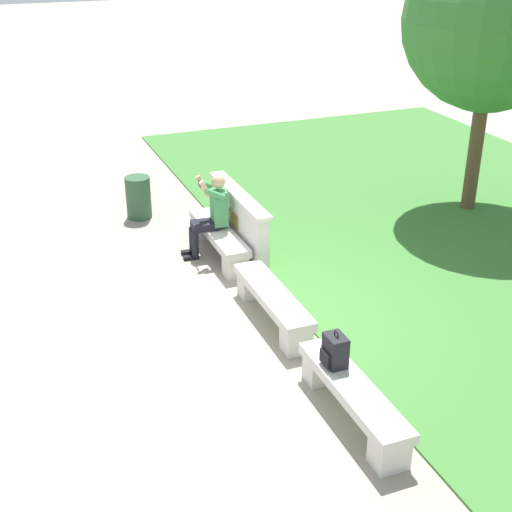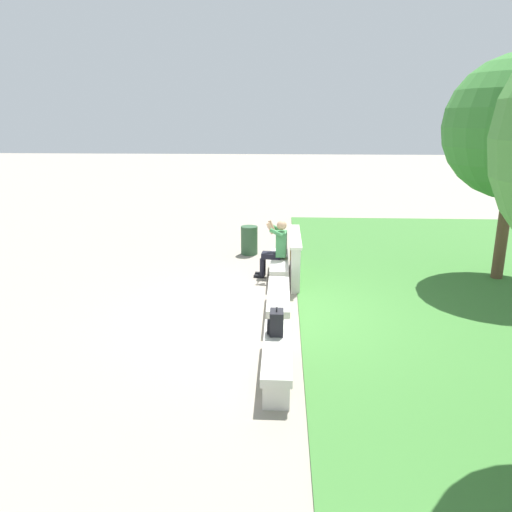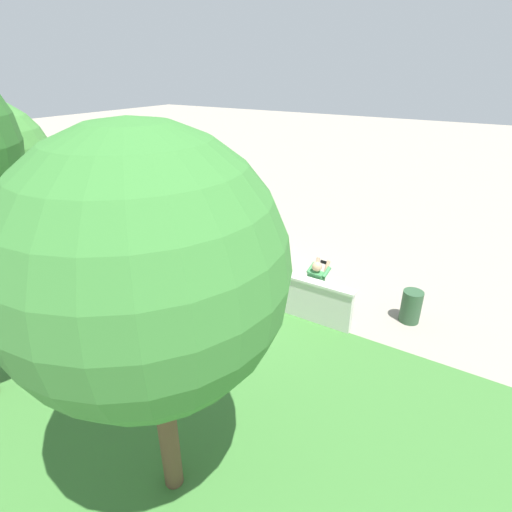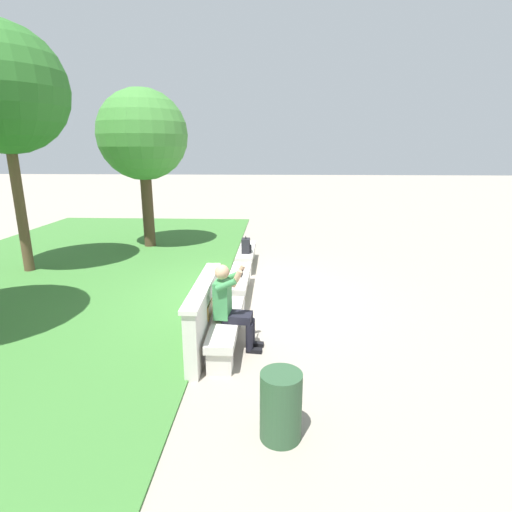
{
  "view_description": "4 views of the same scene",
  "coord_description": "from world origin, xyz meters",
  "px_view_note": "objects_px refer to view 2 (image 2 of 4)",
  "views": [
    {
      "loc": [
        7.52,
        -3.2,
        4.89
      ],
      "look_at": [
        -0.28,
        -0.12,
        0.86
      ],
      "focal_mm": 50.0,
      "sensor_mm": 36.0,
      "label": 1
    },
    {
      "loc": [
        8.56,
        0.04,
        3.55
      ],
      "look_at": [
        -0.54,
        -0.44,
        0.98
      ],
      "focal_mm": 35.0,
      "sensor_mm": 36.0,
      "label": 2
    },
    {
      "loc": [
        -5.28,
        7.37,
        5.19
      ],
      "look_at": [
        -0.5,
        -0.25,
        0.9
      ],
      "focal_mm": 28.0,
      "sensor_mm": 36.0,
      "label": 3
    },
    {
      "loc": [
        -7.81,
        -0.73,
        2.95
      ],
      "look_at": [
        -0.51,
        -0.38,
        0.99
      ],
      "focal_mm": 28.0,
      "sensor_mm": 36.0,
      "label": 4
    }
  ],
  "objects_px": {
    "bench_main": "(279,266)",
    "person_photographer": "(276,246)",
    "bench_mid": "(277,356)",
    "bench_near": "(278,300)",
    "backpack": "(276,323)",
    "trash_bin": "(249,240)"
  },
  "relations": [
    {
      "from": "bench_near",
      "to": "trash_bin",
      "type": "xyz_separation_m",
      "value": [
        -4.21,
        -0.81,
        0.08
      ]
    },
    {
      "from": "bench_near",
      "to": "bench_mid",
      "type": "height_order",
      "value": "same"
    },
    {
      "from": "bench_near",
      "to": "bench_mid",
      "type": "relative_size",
      "value": 1.0
    },
    {
      "from": "person_photographer",
      "to": "trash_bin",
      "type": "height_order",
      "value": "person_photographer"
    },
    {
      "from": "bench_main",
      "to": "person_photographer",
      "type": "bearing_deg",
      "value": -137.74
    },
    {
      "from": "bench_near",
      "to": "backpack",
      "type": "height_order",
      "value": "backpack"
    },
    {
      "from": "bench_main",
      "to": "person_photographer",
      "type": "relative_size",
      "value": 1.42
    },
    {
      "from": "bench_main",
      "to": "bench_near",
      "type": "height_order",
      "value": "same"
    },
    {
      "from": "person_photographer",
      "to": "trash_bin",
      "type": "relative_size",
      "value": 1.76
    },
    {
      "from": "bench_mid",
      "to": "person_photographer",
      "type": "xyz_separation_m",
      "value": [
        -4.47,
        -0.08,
        0.44
      ]
    },
    {
      "from": "bench_main",
      "to": "bench_near",
      "type": "distance_m",
      "value": 2.19
    },
    {
      "from": "backpack",
      "to": "trash_bin",
      "type": "relative_size",
      "value": 0.57
    },
    {
      "from": "bench_main",
      "to": "bench_mid",
      "type": "bearing_deg",
      "value": 0.0
    },
    {
      "from": "bench_main",
      "to": "bench_near",
      "type": "xyz_separation_m",
      "value": [
        2.19,
        0.0,
        0.0
      ]
    },
    {
      "from": "bench_mid",
      "to": "backpack",
      "type": "xyz_separation_m",
      "value": [
        -0.41,
        -0.02,
        0.33
      ]
    },
    {
      "from": "bench_main",
      "to": "trash_bin",
      "type": "height_order",
      "value": "trash_bin"
    },
    {
      "from": "bench_mid",
      "to": "trash_bin",
      "type": "relative_size",
      "value": 2.5
    },
    {
      "from": "bench_main",
      "to": "person_photographer",
      "type": "height_order",
      "value": "person_photographer"
    },
    {
      "from": "backpack",
      "to": "trash_bin",
      "type": "bearing_deg",
      "value": -172.51
    },
    {
      "from": "bench_main",
      "to": "person_photographer",
      "type": "distance_m",
      "value": 0.45
    },
    {
      "from": "backpack",
      "to": "trash_bin",
      "type": "distance_m",
      "value": 6.06
    },
    {
      "from": "bench_near",
      "to": "backpack",
      "type": "bearing_deg",
      "value": -0.75
    }
  ]
}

